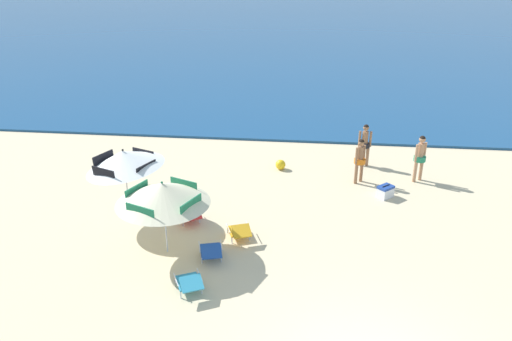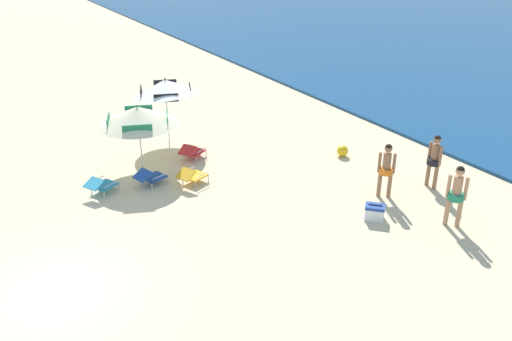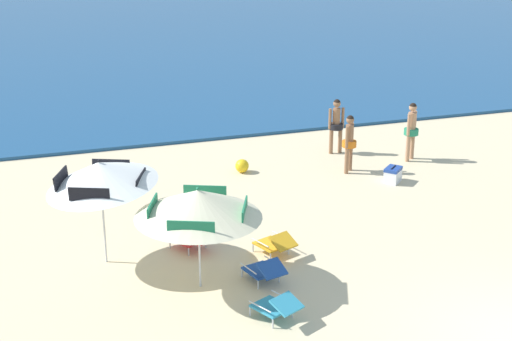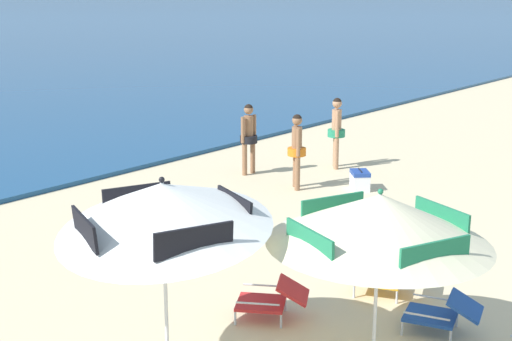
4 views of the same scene
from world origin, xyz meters
name	(u,v)px [view 2 (image 2 of 4)]	position (x,y,z in m)	size (l,w,h in m)	color
ground_plane	(57,294)	(0.00, 0.00, 0.00)	(800.00, 800.00, 0.00)	beige
beach_umbrella_striped_main	(138,116)	(-4.86, 3.81, 1.71)	(3.38, 3.38, 2.04)	silver
beach_umbrella_striped_second	(165,87)	(-6.43, 5.40, 1.91)	(2.75, 2.71, 2.31)	silver
lounge_chair_under_umbrella	(101,185)	(-3.87, 2.21, 0.28)	(0.86, 1.01, 0.51)	teal
lounge_chair_beside_umbrella	(192,151)	(-4.63, 5.40, 0.27)	(0.91, 1.03, 0.52)	red
lounge_chair_facing_sea	(150,176)	(-3.64, 3.58, 0.27)	(0.75, 0.99, 0.52)	#1E4799
lounge_chair_spare_folded	(192,175)	(-3.06, 4.63, 0.27)	(0.82, 1.01, 0.52)	gold
person_standing_near_shore	(386,167)	(0.47, 8.78, 0.91)	(0.39, 0.39, 1.57)	#8C6042
person_standing_beside	(457,192)	(2.51, 9.13, 0.95)	(0.41, 0.40, 1.65)	tan
person_wading_in	(434,158)	(0.76, 10.33, 0.92)	(0.47, 0.39, 1.59)	#8C6042
cooler_box	(375,212)	(1.24, 7.70, 0.20)	(0.60, 0.59, 0.43)	white
beach_ball	(342,151)	(-2.26, 9.61, 0.18)	(0.37, 0.37, 0.37)	yellow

